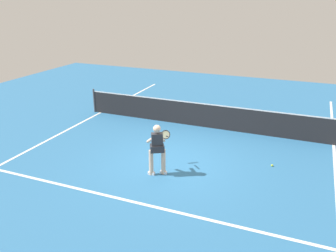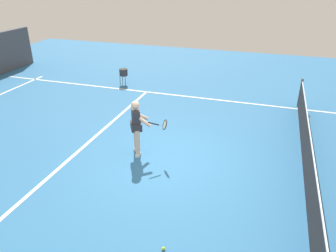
# 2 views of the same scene
# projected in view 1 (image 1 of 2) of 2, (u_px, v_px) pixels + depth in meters

# --- Properties ---
(ground_plane) EXTENTS (27.30, 27.30, 0.00)m
(ground_plane) POSITION_uv_depth(u_px,v_px,m) (169.00, 163.00, 11.12)
(ground_plane) COLOR teal
(service_line_marking) EXTENTS (9.69, 0.10, 0.01)m
(service_line_marking) POSITION_uv_depth(u_px,v_px,m) (134.00, 202.00, 9.03)
(service_line_marking) COLOR white
(service_line_marking) RESTS_ON ground
(sideline_left_marking) EXTENTS (0.10, 19.00, 0.01)m
(sideline_left_marking) POSITION_uv_depth(u_px,v_px,m) (47.00, 141.00, 12.86)
(sideline_left_marking) COLOR white
(sideline_left_marking) RESTS_ON ground
(court_net) EXTENTS (10.37, 0.08, 1.07)m
(court_net) POSITION_uv_depth(u_px,v_px,m) (203.00, 115.00, 14.05)
(court_net) COLOR #4C4C51
(court_net) RESTS_ON ground
(tennis_player) EXTENTS (0.68, 1.14, 1.55)m
(tennis_player) POSITION_uv_depth(u_px,v_px,m) (157.00, 147.00, 10.19)
(tennis_player) COLOR beige
(tennis_player) RESTS_ON ground
(tennis_ball_near) EXTENTS (0.07, 0.07, 0.07)m
(tennis_ball_near) POSITION_uv_depth(u_px,v_px,m) (272.00, 165.00, 10.91)
(tennis_ball_near) COLOR #D1E533
(tennis_ball_near) RESTS_ON ground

